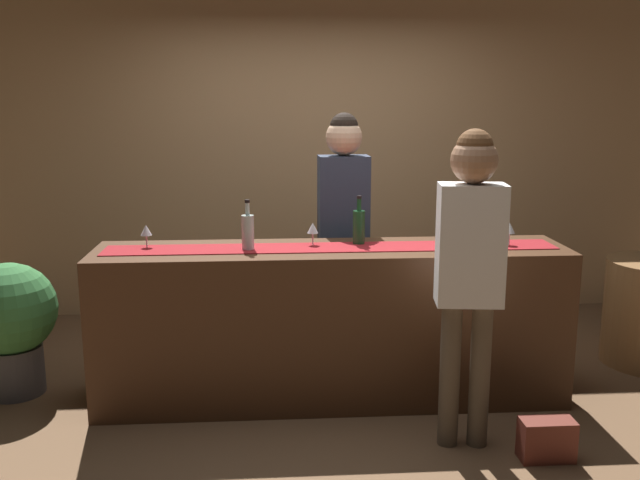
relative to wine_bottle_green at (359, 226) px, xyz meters
The scene contains 14 objects.
ground_plane 1.09m from the wine_bottle_green, 152.15° to the right, with size 10.00×10.00×0.00m, color brown.
back_wall 1.85m from the wine_bottle_green, 95.56° to the left, with size 6.00×0.12×2.90m, color tan.
bar_counter 0.63m from the wine_bottle_green, 152.15° to the right, with size 2.86×0.60×0.96m, color #472B19.
counter_runner_cloth 0.23m from the wine_bottle_green, 152.15° to the right, with size 2.72×0.28×0.01m, color maroon.
wine_bottle_green is the anchor object (origin of this frame).
wine_bottle_amber 0.56m from the wine_bottle_green, ahead, with size 0.07×0.07×0.30m.
wine_bottle_clear 0.69m from the wine_bottle_green, behind, with size 0.07×0.07×0.30m.
wine_glass_near_customer 0.92m from the wine_bottle_green, ahead, with size 0.07×0.07×0.14m.
wine_glass_mid_counter 0.29m from the wine_bottle_green, behind, with size 0.07×0.07×0.14m.
wine_glass_far_end 1.29m from the wine_bottle_green, behind, with size 0.07×0.07×0.14m.
bartender 0.49m from the wine_bottle_green, 95.30° to the left, with size 0.35×0.25×1.76m.
customer_sipping 0.89m from the wine_bottle_green, 56.97° to the right, with size 0.36×0.24×1.71m.
potted_plant_tall 2.26m from the wine_bottle_green, behind, with size 0.58×0.58×0.85m.
handbag 1.61m from the wine_bottle_green, 47.01° to the right, with size 0.28×0.14×0.22m, color brown.
Camera 1 is at (-0.36, -4.14, 1.88)m, focal length 39.58 mm.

